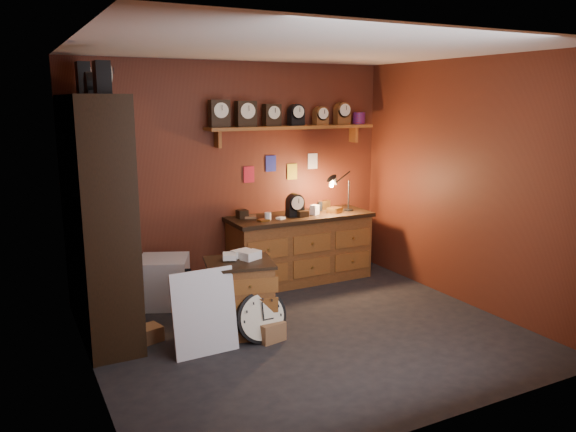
# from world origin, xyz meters

# --- Properties ---
(floor) EXTENTS (4.00, 4.00, 0.00)m
(floor) POSITION_xyz_m (0.00, 0.00, 0.00)
(floor) COLOR black
(floor) RESTS_ON ground
(room_shell) EXTENTS (4.02, 3.62, 2.71)m
(room_shell) POSITION_xyz_m (0.04, 0.11, 1.72)
(room_shell) COLOR #592515
(room_shell) RESTS_ON ground
(shelving_unit) EXTENTS (0.47, 1.60, 2.58)m
(shelving_unit) POSITION_xyz_m (-1.79, 0.98, 1.25)
(shelving_unit) COLOR black
(shelving_unit) RESTS_ON ground
(workbench) EXTENTS (1.82, 0.66, 1.36)m
(workbench) POSITION_xyz_m (0.72, 1.47, 0.47)
(workbench) COLOR brown
(workbench) RESTS_ON ground
(low_cabinet) EXTENTS (0.75, 0.67, 0.82)m
(low_cabinet) POSITION_xyz_m (-0.58, 0.30, 0.40)
(low_cabinet) COLOR brown
(low_cabinet) RESTS_ON ground
(big_round_clock) EXTENTS (0.50, 0.17, 0.50)m
(big_round_clock) POSITION_xyz_m (-0.48, 0.02, 0.25)
(big_round_clock) COLOR black
(big_round_clock) RESTS_ON ground
(white_panel) EXTENTS (0.60, 0.18, 0.78)m
(white_panel) POSITION_xyz_m (-1.04, 0.04, 0.00)
(white_panel) COLOR silver
(white_panel) RESTS_ON ground
(mini_fridge) EXTENTS (0.68, 0.71, 0.54)m
(mini_fridge) POSITION_xyz_m (-1.04, 1.39, 0.27)
(mini_fridge) COLOR silver
(mini_fridge) RESTS_ON ground
(floor_box_a) EXTENTS (0.28, 0.26, 0.15)m
(floor_box_a) POSITION_xyz_m (-1.44, 0.52, 0.07)
(floor_box_a) COLOR #976841
(floor_box_a) RESTS_ON ground
(floor_box_b) EXTENTS (0.34, 0.36, 0.14)m
(floor_box_b) POSITION_xyz_m (-0.75, 0.40, 0.07)
(floor_box_b) COLOR white
(floor_box_b) RESTS_ON ground
(floor_box_c) EXTENTS (0.28, 0.25, 0.18)m
(floor_box_c) POSITION_xyz_m (-0.40, 0.01, 0.09)
(floor_box_c) COLOR #976841
(floor_box_c) RESTS_ON ground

